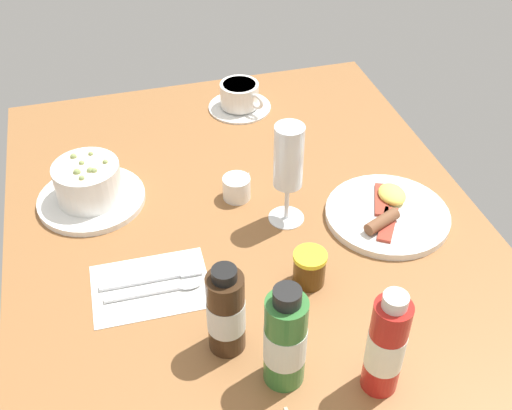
% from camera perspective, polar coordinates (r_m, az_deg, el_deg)
% --- Properties ---
extents(ground_plane, '(1.10, 0.84, 0.03)m').
position_cam_1_polar(ground_plane, '(1.13, -0.43, -3.06)').
color(ground_plane, brown).
extents(porridge_bowl, '(0.20, 0.20, 0.09)m').
position_cam_1_polar(porridge_bowl, '(1.20, -14.71, 1.71)').
color(porridge_bowl, white).
rests_on(porridge_bowl, ground_plane).
extents(cutlery_setting, '(0.14, 0.19, 0.01)m').
position_cam_1_polar(cutlery_setting, '(1.04, -9.17, -7.10)').
color(cutlery_setting, white).
rests_on(cutlery_setting, ground_plane).
extents(coffee_cup, '(0.14, 0.14, 0.06)m').
position_cam_1_polar(coffee_cup, '(1.44, -1.46, 9.61)').
color(coffee_cup, white).
rests_on(coffee_cup, ground_plane).
extents(creamer_jug, '(0.05, 0.06, 0.05)m').
position_cam_1_polar(creamer_jug, '(1.18, -1.68, 1.59)').
color(creamer_jug, white).
rests_on(creamer_jug, ground_plane).
extents(wine_glass, '(0.06, 0.06, 0.20)m').
position_cam_1_polar(wine_glass, '(1.07, 2.92, 3.90)').
color(wine_glass, white).
rests_on(wine_glass, ground_plane).
extents(jam_jar, '(0.05, 0.05, 0.06)m').
position_cam_1_polar(jam_jar, '(1.02, 4.79, -5.63)').
color(jam_jar, '#4D2F0E').
rests_on(jam_jar, ground_plane).
extents(sauce_bottle_red, '(0.05, 0.05, 0.18)m').
position_cam_1_polar(sauce_bottle_red, '(0.87, 11.53, -12.26)').
color(sauce_bottle_red, '#B21E19').
rests_on(sauce_bottle_red, ground_plane).
extents(sauce_bottle_green, '(0.06, 0.06, 0.18)m').
position_cam_1_polar(sauce_bottle_green, '(0.86, 2.62, -11.96)').
color(sauce_bottle_green, '#337233').
rests_on(sauce_bottle_green, ground_plane).
extents(sauce_bottle_brown, '(0.05, 0.05, 0.16)m').
position_cam_1_polar(sauce_bottle_brown, '(0.90, -2.70, -9.53)').
color(sauce_bottle_brown, '#382314').
rests_on(sauce_bottle_brown, ground_plane).
extents(breakfast_plate, '(0.22, 0.22, 0.04)m').
position_cam_1_polar(breakfast_plate, '(1.17, 11.65, -0.73)').
color(breakfast_plate, white).
rests_on(breakfast_plate, ground_plane).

